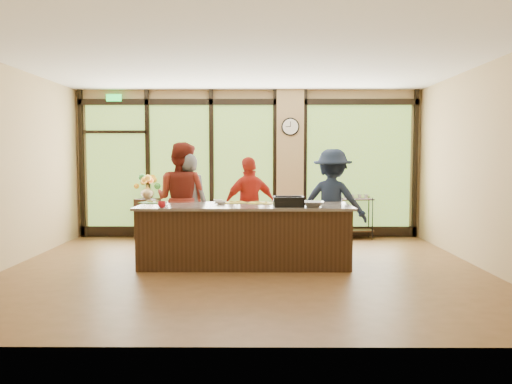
{
  "coord_description": "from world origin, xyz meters",
  "views": [
    {
      "loc": [
        0.21,
        -7.21,
        1.65
      ],
      "look_at": [
        0.17,
        0.4,
        1.11
      ],
      "focal_mm": 35.0,
      "sensor_mm": 36.0,
      "label": 1
    }
  ],
  "objects_px": {
    "roasting_pan": "(288,204)",
    "flower_stand": "(148,219)",
    "island_base": "(245,236)",
    "cook_left": "(189,205)",
    "cook_right": "(332,202)",
    "bar_cart": "(356,212)"
  },
  "relations": [
    {
      "from": "roasting_pan",
      "to": "flower_stand",
      "type": "height_order",
      "value": "roasting_pan"
    },
    {
      "from": "island_base",
      "to": "flower_stand",
      "type": "bearing_deg",
      "value": 129.52
    },
    {
      "from": "island_base",
      "to": "roasting_pan",
      "type": "height_order",
      "value": "roasting_pan"
    },
    {
      "from": "cook_left",
      "to": "roasting_pan",
      "type": "xyz_separation_m",
      "value": [
        1.59,
        -0.91,
        0.11
      ]
    },
    {
      "from": "cook_left",
      "to": "cook_right",
      "type": "distance_m",
      "value": 2.39
    },
    {
      "from": "roasting_pan",
      "to": "flower_stand",
      "type": "distance_m",
      "value": 3.82
    },
    {
      "from": "cook_left",
      "to": "roasting_pan",
      "type": "distance_m",
      "value": 1.84
    },
    {
      "from": "cook_right",
      "to": "flower_stand",
      "type": "distance_m",
      "value": 3.86
    },
    {
      "from": "cook_left",
      "to": "bar_cart",
      "type": "height_order",
      "value": "cook_left"
    },
    {
      "from": "cook_right",
      "to": "bar_cart",
      "type": "relative_size",
      "value": 1.97
    },
    {
      "from": "island_base",
      "to": "roasting_pan",
      "type": "bearing_deg",
      "value": -18.67
    },
    {
      "from": "flower_stand",
      "to": "bar_cart",
      "type": "height_order",
      "value": "bar_cart"
    },
    {
      "from": "roasting_pan",
      "to": "bar_cart",
      "type": "relative_size",
      "value": 0.49
    },
    {
      "from": "bar_cart",
      "to": "cook_left",
      "type": "bearing_deg",
      "value": -156.44
    },
    {
      "from": "cook_right",
      "to": "roasting_pan",
      "type": "height_order",
      "value": "cook_right"
    },
    {
      "from": "roasting_pan",
      "to": "island_base",
      "type": "bearing_deg",
      "value": 158.75
    },
    {
      "from": "bar_cart",
      "to": "flower_stand",
      "type": "bearing_deg",
      "value": 173.98
    },
    {
      "from": "cook_left",
      "to": "roasting_pan",
      "type": "relative_size",
      "value": 3.89
    },
    {
      "from": "cook_right",
      "to": "roasting_pan",
      "type": "relative_size",
      "value": 4.07
    },
    {
      "from": "cook_left",
      "to": "bar_cart",
      "type": "relative_size",
      "value": 1.89
    },
    {
      "from": "cook_left",
      "to": "cook_right",
      "type": "xyz_separation_m",
      "value": [
        2.39,
        0.14,
        0.04
      ]
    },
    {
      "from": "island_base",
      "to": "flower_stand",
      "type": "relative_size",
      "value": 3.83
    }
  ]
}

